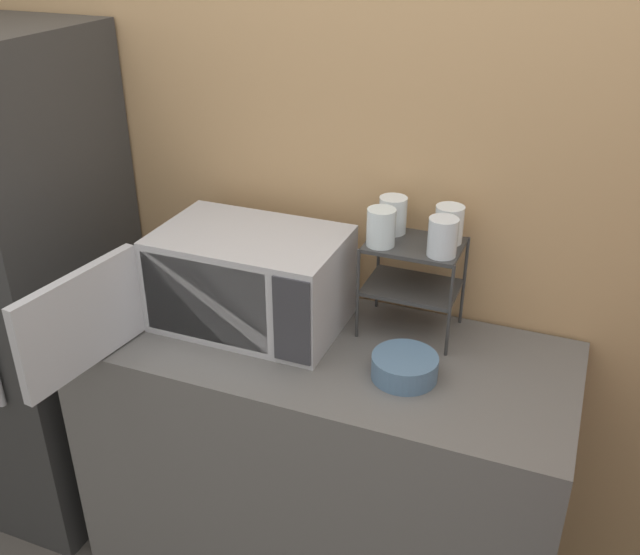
% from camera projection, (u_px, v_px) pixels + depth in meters
% --- Properties ---
extents(wall_back, '(8.00, 0.06, 2.60)m').
position_uv_depth(wall_back, '(363.00, 184.00, 2.22)').
color(wall_back, tan).
rests_on(wall_back, ground_plane).
extents(counter, '(1.48, 0.62, 0.91)m').
position_uv_depth(counter, '(321.00, 463.00, 2.32)').
color(counter, '#595654').
rests_on(counter, ground_plane).
extents(microwave, '(0.64, 0.79, 0.30)m').
position_uv_depth(microwave, '(242.00, 281.00, 2.15)').
color(microwave, '#ADADB2').
rests_on(microwave, counter).
extents(dish_rack, '(0.28, 0.21, 0.29)m').
position_uv_depth(dish_rack, '(413.00, 268.00, 2.09)').
color(dish_rack, '#333333').
rests_on(dish_rack, counter).
extents(glass_front_left, '(0.08, 0.08, 0.11)m').
position_uv_depth(glass_front_left, '(381.00, 227.00, 2.02)').
color(glass_front_left, silver).
rests_on(glass_front_left, dish_rack).
extents(glass_back_right, '(0.08, 0.08, 0.11)m').
position_uv_depth(glass_back_right, '(449.00, 224.00, 2.04)').
color(glass_back_right, silver).
rests_on(glass_back_right, dish_rack).
extents(glass_front_right, '(0.08, 0.08, 0.11)m').
position_uv_depth(glass_front_right, '(443.00, 237.00, 1.96)').
color(glass_front_right, silver).
rests_on(glass_front_right, dish_rack).
extents(glass_back_left, '(0.08, 0.08, 0.11)m').
position_uv_depth(glass_back_left, '(393.00, 215.00, 2.10)').
color(glass_back_left, silver).
rests_on(glass_back_left, dish_rack).
extents(bowl, '(0.18, 0.18, 0.07)m').
position_uv_depth(bowl, '(405.00, 367.00, 1.95)').
color(bowl, slate).
rests_on(bowl, counter).
extents(refrigerator, '(0.64, 0.66, 1.76)m').
position_uv_depth(refrigerator, '(17.00, 288.00, 2.50)').
color(refrigerator, '#2D2D2D').
rests_on(refrigerator, ground_plane).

